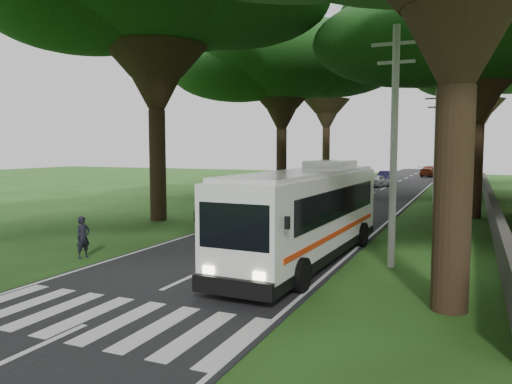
# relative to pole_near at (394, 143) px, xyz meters

# --- Properties ---
(ground) EXTENTS (140.00, 140.00, 0.00)m
(ground) POSITION_rel_pole_near_xyz_m (-5.50, -6.00, -4.18)
(ground) COLOR #203F12
(ground) RESTS_ON ground
(road) EXTENTS (8.00, 120.00, 0.04)m
(road) POSITION_rel_pole_near_xyz_m (-5.50, 19.00, -4.17)
(road) COLOR black
(road) RESTS_ON ground
(crosswalk) EXTENTS (8.00, 3.00, 0.01)m
(crosswalk) POSITION_rel_pole_near_xyz_m (-5.50, -8.00, -4.18)
(crosswalk) COLOR silver
(crosswalk) RESTS_ON ground
(property_wall) EXTENTS (0.35, 50.00, 1.20)m
(property_wall) POSITION_rel_pole_near_xyz_m (3.50, 18.00, -3.58)
(property_wall) COLOR #383533
(property_wall) RESTS_ON ground
(pole_near) EXTENTS (1.60, 0.24, 8.00)m
(pole_near) POSITION_rel_pole_near_xyz_m (0.00, 0.00, 0.00)
(pole_near) COLOR gray
(pole_near) RESTS_ON ground
(pole_mid) EXTENTS (1.60, 0.24, 8.00)m
(pole_mid) POSITION_rel_pole_near_xyz_m (0.00, 20.00, 0.00)
(pole_mid) COLOR gray
(pole_mid) RESTS_ON ground
(pole_far) EXTENTS (1.60, 0.24, 8.00)m
(pole_far) POSITION_rel_pole_near_xyz_m (0.00, 40.00, 0.00)
(pole_far) COLOR gray
(pole_far) RESTS_ON ground
(tree_l_midb) EXTENTS (16.23, 16.23, 14.90)m
(tree_l_midb) POSITION_rel_pole_near_xyz_m (-13.00, 24.00, 7.20)
(tree_l_midb) COLOR black
(tree_l_midb) RESTS_ON ground
(tree_l_far) EXTENTS (12.47, 12.47, 15.74)m
(tree_l_far) POSITION_rel_pole_near_xyz_m (-14.00, 42.00, 8.66)
(tree_l_far) COLOR black
(tree_l_far) RESTS_ON ground
(tree_r_mida) EXTENTS (16.01, 16.01, 14.28)m
(tree_r_mida) POSITION_rel_pole_near_xyz_m (2.50, 14.00, 6.63)
(tree_r_mida) COLOR black
(tree_r_mida) RESTS_ON ground
(tree_r_midb) EXTENTS (15.66, 15.66, 16.05)m
(tree_r_midb) POSITION_rel_pole_near_xyz_m (2.00, 32.00, 8.44)
(tree_r_midb) COLOR black
(tree_r_midb) RESTS_ON ground
(tree_r_far) EXTENTS (13.80, 13.80, 16.16)m
(tree_r_far) POSITION_rel_pole_near_xyz_m (3.00, 50.00, 8.87)
(tree_r_far) COLOR black
(tree_r_far) RESTS_ON ground
(coach_bus) EXTENTS (2.88, 11.03, 3.23)m
(coach_bus) POSITION_rel_pole_near_xyz_m (-2.86, -0.33, -2.44)
(coach_bus) COLOR silver
(coach_bus) RESTS_ON ground
(distant_car_a) EXTENTS (2.27, 3.88, 1.24)m
(distant_car_a) POSITION_rel_pole_near_xyz_m (-6.30, 34.07, -3.53)
(distant_car_a) COLOR silver
(distant_car_a) RESTS_ON road
(distant_car_b) EXTENTS (1.80, 4.01, 1.28)m
(distant_car_b) POSITION_rel_pole_near_xyz_m (-6.76, 41.28, -3.51)
(distant_car_b) COLOR navy
(distant_car_b) RESTS_ON road
(distant_car_c) EXTENTS (3.41, 5.41, 1.46)m
(distant_car_c) POSITION_rel_pole_near_xyz_m (-2.66, 54.74, -3.42)
(distant_car_c) COLOR maroon
(distant_car_c) RESTS_ON road
(pedestrian) EXTENTS (0.47, 0.62, 1.54)m
(pedestrian) POSITION_rel_pole_near_xyz_m (-10.52, -3.08, -3.41)
(pedestrian) COLOR black
(pedestrian) RESTS_ON ground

